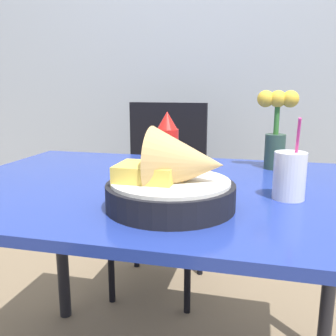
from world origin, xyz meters
TOP-DOWN VIEW (x-y plane):
  - wall_window at (0.00, 1.27)m, footprint 7.00×0.06m
  - dining_table at (0.00, 0.00)m, footprint 1.19×0.84m
  - chair_far_window at (-0.20, 0.79)m, footprint 0.40×0.40m
  - food_basket at (0.09, -0.19)m, footprint 0.29×0.29m
  - ketchup_bottle at (0.01, 0.03)m, footprint 0.06×0.06m
  - drink_cup at (0.34, -0.06)m, footprint 0.08×0.08m
  - flower_vase at (0.31, 0.28)m, footprint 0.13×0.07m

SIDE VIEW (x-z plane):
  - chair_far_window at x=-0.20m, z-range 0.08..1.00m
  - dining_table at x=0.00m, z-range 0.27..1.00m
  - drink_cup at x=0.34m, z-range 0.68..0.88m
  - food_basket at x=0.09m, z-range 0.70..0.88m
  - ketchup_bottle at x=0.01m, z-range 0.73..0.92m
  - flower_vase at x=0.31m, z-range 0.74..1.00m
  - wall_window at x=0.00m, z-range 0.00..2.60m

